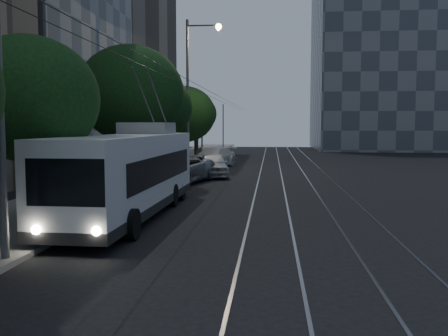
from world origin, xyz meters
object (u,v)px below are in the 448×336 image
Objects in this scene: car_white_d at (219,154)px; car_white_c at (210,155)px; car_white_a at (213,165)px; streetlamp_far at (193,81)px; pickup_silver at (178,169)px; car_white_b at (213,157)px; trolleybus at (130,173)px.

car_white_c is at bearing -98.33° from car_white_d.
car_white_a is at bearing -78.00° from car_white_d.
car_white_a is at bearing -68.25° from streetlamp_far.
pickup_silver is 1.41× the size of car_white_d.
car_white_c is (-0.80, 4.12, -0.10)m from car_white_b.
pickup_silver is at bearing -86.99° from streetlamp_far.
car_white_a is at bearing -65.04° from car_white_b.
pickup_silver is 1.44× the size of car_white_c.
car_white_b is (0.60, 21.06, -0.81)m from trolleybus.
car_white_a is at bearing 85.64° from trolleybus.
car_white_a reaches higher than car_white_b.
car_white_b is at bearing 86.90° from car_white_a.
streetlamp_far reaches higher than car_white_b.
car_white_a is 1.08× the size of car_white_d.
trolleybus is at bearing -83.16° from car_white_d.
streetlamp_far is at bearing -117.05° from car_white_c.
car_white_c is 0.37× the size of streetlamp_far.
pickup_silver is at bearing -112.46° from car_white_c.
pickup_silver is 4.11m from car_white_a.
pickup_silver is at bearing 92.42° from trolleybus.
car_white_d is 0.38× the size of streetlamp_far.
car_white_c is at bearing 88.53° from car_white_a.
pickup_silver is 10.78m from car_white_b.
car_white_b reaches higher than car_white_d.
car_white_b is 1.30× the size of car_white_c.
car_white_b is (-0.80, 6.96, -0.00)m from car_white_a.
car_white_d is (0.61, 2.12, 0.04)m from car_white_c.
trolleybus is 14.19m from car_white_a.
car_white_a is 0.86× the size of car_white_b.
streetlamp_far reaches higher than trolleybus.
car_white_d is 9.99m from streetlamp_far.
streetlamp_far is at bearing -107.28° from car_white_b.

